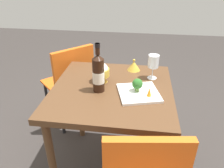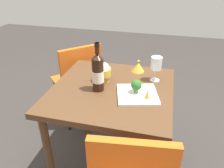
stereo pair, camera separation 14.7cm
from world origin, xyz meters
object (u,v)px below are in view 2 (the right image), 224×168
object	(u,v)px
rice_bowl	(103,72)
carrot_garnish_left	(147,94)
wine_glass	(156,64)
broccoli_floret	(136,85)
wine_bottle	(98,72)
serving_plate	(137,94)
rice_bowl_lid	(138,67)
chair_by_wall	(79,77)

from	to	relation	value
rice_bowl	carrot_garnish_left	bearing A→B (deg)	152.07
wine_glass	broccoli_floret	bearing A→B (deg)	65.75
carrot_garnish_left	wine_bottle	bearing A→B (deg)	-8.61
serving_plate	wine_glass	bearing A→B (deg)	-110.91
wine_bottle	rice_bowl_lid	distance (m)	0.42
rice_bowl_lid	serving_plate	bearing A→B (deg)	97.92
rice_bowl_lid	carrot_garnish_left	xyz separation A→B (m)	(-0.11, 0.40, 0.01)
rice_bowl	wine_bottle	bearing A→B (deg)	91.66
rice_bowl_lid	chair_by_wall	bearing A→B (deg)	-19.47
broccoli_floret	carrot_garnish_left	bearing A→B (deg)	145.87
chair_by_wall	wine_glass	size ratio (longest dim) A/B	4.75
wine_bottle	rice_bowl	size ratio (longest dim) A/B	2.28
chair_by_wall	serving_plate	bearing A→B (deg)	-87.04
chair_by_wall	rice_bowl_lid	size ratio (longest dim) A/B	8.50
rice_bowl	broccoli_floret	distance (m)	0.28
chair_by_wall	carrot_garnish_left	world-z (taller)	chair_by_wall
chair_by_wall	rice_bowl	world-z (taller)	rice_bowl
chair_by_wall	rice_bowl_lid	xyz separation A→B (m)	(-0.59, 0.21, 0.26)
wine_bottle	serving_plate	world-z (taller)	wine_bottle
wine_bottle	rice_bowl_lid	size ratio (longest dim) A/B	3.23
rice_bowl	broccoli_floret	world-z (taller)	rice_bowl
chair_by_wall	wine_glass	world-z (taller)	wine_glass
chair_by_wall	carrot_garnish_left	bearing A→B (deg)	-86.23
wine_bottle	broccoli_floret	distance (m)	0.26
chair_by_wall	broccoli_floret	size ratio (longest dim) A/B	9.91
wine_glass	carrot_garnish_left	world-z (taller)	wine_glass
wine_glass	chair_by_wall	bearing A→B (deg)	-24.30
broccoli_floret	carrot_garnish_left	xyz separation A→B (m)	(-0.08, 0.05, -0.02)
rice_bowl	rice_bowl_lid	xyz separation A→B (m)	(-0.21, -0.22, -0.04)
chair_by_wall	wine_glass	bearing A→B (deg)	-69.87
rice_bowl	carrot_garnish_left	world-z (taller)	rice_bowl
chair_by_wall	rice_bowl	distance (m)	0.64
rice_bowl	broccoli_floret	size ratio (longest dim) A/B	1.65
wine_bottle	wine_glass	world-z (taller)	wine_bottle
chair_by_wall	wine_bottle	distance (m)	0.76
broccoli_floret	serving_plate	bearing A→B (deg)	133.65
wine_glass	serving_plate	distance (m)	0.28
wine_bottle	rice_bowl	bearing A→B (deg)	-88.34
rice_bowl_lid	broccoli_floret	size ratio (longest dim) A/B	1.17
broccoli_floret	carrot_garnish_left	size ratio (longest dim) A/B	1.49
wine_glass	serving_plate	world-z (taller)	wine_glass
rice_bowl_lid	carrot_garnish_left	world-z (taller)	rice_bowl_lid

